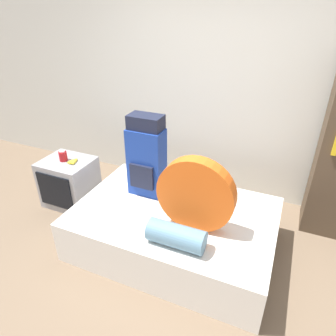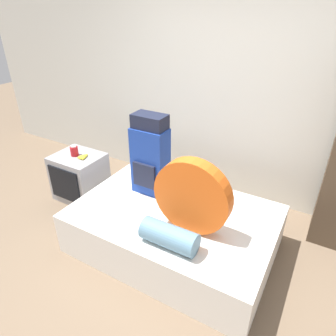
{
  "view_description": "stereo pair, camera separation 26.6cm",
  "coord_description": "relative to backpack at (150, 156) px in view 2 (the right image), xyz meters",
  "views": [
    {
      "loc": [
        0.83,
        -1.61,
        2.17
      ],
      "look_at": [
        -0.1,
        0.53,
        0.88
      ],
      "focal_mm": 32.0,
      "sensor_mm": 36.0,
      "label": 1
    },
    {
      "loc": [
        1.07,
        -1.49,
        2.17
      ],
      "look_at": [
        -0.1,
        0.53,
        0.88
      ],
      "focal_mm": 32.0,
      "sensor_mm": 36.0,
      "label": 2
    }
  ],
  "objects": [
    {
      "name": "tent_bag",
      "position": [
        0.63,
        -0.33,
        -0.07
      ],
      "size": [
        0.67,
        0.13,
        0.67
      ],
      "color": "#E05B19",
      "rests_on": "bed"
    },
    {
      "name": "sleeping_roll",
      "position": [
        0.57,
        -0.61,
        -0.31
      ],
      "size": [
        0.48,
        0.19,
        0.19
      ],
      "color": "#5B849E",
      "rests_on": "bed"
    },
    {
      "name": "canister",
      "position": [
        -1.09,
        0.01,
        -0.2
      ],
      "size": [
        0.09,
        0.09,
        0.13
      ],
      "color": "#B2191E",
      "rests_on": "television"
    },
    {
      "name": "backpack",
      "position": [
        0.0,
        0.0,
        0.0
      ],
      "size": [
        0.35,
        0.24,
        0.84
      ],
      "color": "navy",
      "rests_on": "bed"
    },
    {
      "name": "television",
      "position": [
        -1.07,
        0.01,
        -0.55
      ],
      "size": [
        0.57,
        0.5,
        0.57
      ],
      "color": "#939399",
      "rests_on": "ground_plane"
    },
    {
      "name": "bed",
      "position": [
        0.38,
        -0.19,
        -0.62
      ],
      "size": [
        1.88,
        1.27,
        0.43
      ],
      "color": "silver",
      "rests_on": "ground_plane"
    },
    {
      "name": "ground_plane",
      "position": [
        0.41,
        -0.72,
        -0.84
      ],
      "size": [
        16.0,
        16.0,
        0.0
      ],
      "primitive_type": "plane",
      "color": "brown"
    },
    {
      "name": "wall_back",
      "position": [
        0.41,
        1.08,
        0.46
      ],
      "size": [
        8.0,
        0.05,
        2.6
      ],
      "color": "silver",
      "rests_on": "ground_plane"
    },
    {
      "name": "banana_bunch",
      "position": [
        -0.96,
        0.02,
        -0.25
      ],
      "size": [
        0.11,
        0.14,
        0.03
      ],
      "color": "yellow",
      "rests_on": "television"
    }
  ]
}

